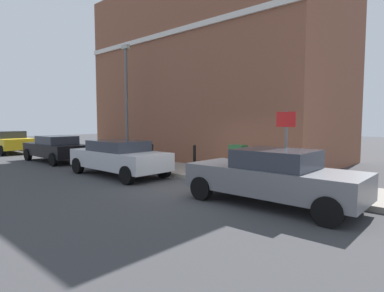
{
  "coord_description": "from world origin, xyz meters",
  "views": [
    {
      "loc": [
        -7.48,
        -6.65,
        2.17
      ],
      "look_at": [
        1.31,
        1.51,
        1.2
      ],
      "focal_mm": 29.69,
      "sensor_mm": 36.0,
      "label": 1
    }
  ],
  "objects": [
    {
      "name": "car_yellow",
      "position": [
        -0.33,
        16.68,
        0.76
      ],
      "size": [
        1.96,
        4.36,
        1.47
      ],
      "rotation": [
        0.0,
        0.0,
        1.56
      ],
      "color": "gold",
      "rests_on": "ground"
    },
    {
      "name": "car_silver",
      "position": [
        -0.37,
        3.88,
        0.74
      ],
      "size": [
        1.92,
        4.47,
        1.39
      ],
      "rotation": [
        0.0,
        0.0,
        1.58
      ],
      "color": "#B7B7BC",
      "rests_on": "ground"
    },
    {
      "name": "lamppost",
      "position": [
        1.96,
        6.56,
        3.3
      ],
      "size": [
        0.2,
        0.44,
        5.72
      ],
      "color": "#59595B",
      "rests_on": "sidewalk"
    },
    {
      "name": "corner_building",
      "position": [
        6.73,
        4.74,
        4.65
      ],
      "size": [
        7.16,
        13.49,
        9.31
      ],
      "color": "brown",
      "rests_on": "ground"
    },
    {
      "name": "bollard_near_cabinet",
      "position": [
        1.95,
        1.96,
        0.7
      ],
      "size": [
        0.14,
        0.14,
        1.04
      ],
      "color": "black",
      "rests_on": "sidewalk"
    },
    {
      "name": "utility_cabinet",
      "position": [
        1.85,
        -0.23,
        0.68
      ],
      "size": [
        0.46,
        0.61,
        1.15
      ],
      "color": "#1E4C28",
      "rests_on": "sidewalk"
    },
    {
      "name": "car_black",
      "position": [
        -0.21,
        9.85,
        0.72
      ],
      "size": [
        1.81,
        4.29,
        1.37
      ],
      "rotation": [
        0.0,
        0.0,
        1.57
      ],
      "color": "black",
      "rests_on": "ground"
    },
    {
      "name": "car_grey",
      "position": [
        -0.2,
        -2.71,
        0.74
      ],
      "size": [
        1.92,
        4.48,
        1.43
      ],
      "rotation": [
        0.0,
        0.0,
        1.59
      ],
      "color": "slate",
      "rests_on": "ground"
    },
    {
      "name": "bollard_far_kerb",
      "position": [
        1.06,
        3.57,
        0.7
      ],
      "size": [
        0.14,
        0.14,
        1.04
      ],
      "color": "black",
      "rests_on": "sidewalk"
    },
    {
      "name": "sidewalk",
      "position": [
        2.01,
        6.0,
        0.07
      ],
      "size": [
        2.39,
        30.0,
        0.15
      ],
      "primitive_type": "cube",
      "color": "gray",
      "rests_on": "ground"
    },
    {
      "name": "street_sign",
      "position": [
        1.16,
        -2.38,
        1.66
      ],
      "size": [
        0.08,
        0.6,
        2.3
      ],
      "color": "#59595B",
      "rests_on": "sidewalk"
    },
    {
      "name": "ground",
      "position": [
        0.0,
        0.0,
        0.0
      ],
      "size": [
        80.0,
        80.0,
        0.0
      ],
      "primitive_type": "plane",
      "color": "#38383A"
    }
  ]
}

